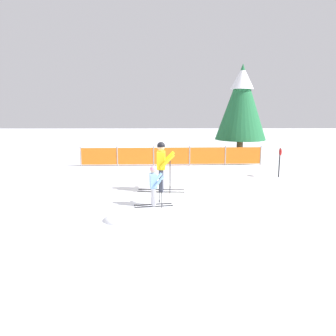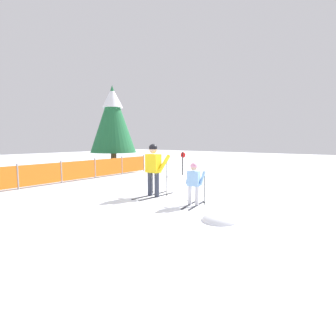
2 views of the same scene
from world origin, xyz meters
name	(u,v)px [view 1 (image 1 of 2)]	position (x,y,z in m)	size (l,w,h in m)	color
ground_plane	(167,192)	(0.00, 0.00, 0.00)	(60.00, 60.00, 0.00)	white
skier_adult	(162,162)	(-0.16, 0.13, 1.00)	(1.60, 0.72, 1.69)	black
skier_child	(154,183)	(-0.37, -1.52, 0.69)	(1.14, 0.56, 1.19)	black
safety_fence	(172,156)	(0.26, 4.88, 0.48)	(8.74, 0.32, 0.96)	gray
conifer_far	(242,101)	(4.00, 6.92, 3.09)	(2.70, 2.70, 5.01)	#4C3823
trail_marker	(280,159)	(4.57, 2.26, 0.75)	(0.05, 0.28, 1.20)	black
snow_mound	(123,220)	(-1.12, -2.74, 0.00)	(0.99, 0.84, 0.40)	white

